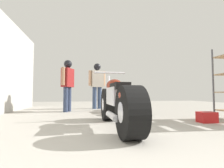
{
  "coord_description": "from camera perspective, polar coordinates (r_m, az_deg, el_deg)",
  "views": [
    {
      "loc": [
        -0.67,
        -0.77,
        0.58
      ],
      "look_at": [
        0.07,
        3.46,
        0.83
      ],
      "focal_mm": 26.72,
      "sensor_mm": 36.0,
      "label": 1
    }
  ],
  "objects": [
    {
      "name": "red_toolbox",
      "position": [
        3.91,
        29.7,
        -9.82
      ],
      "size": [
        0.34,
        0.24,
        0.21
      ],
      "primitive_type": "cube",
      "rotation": [
        0.0,
        0.0,
        -0.02
      ],
      "color": "#B21919",
      "rests_on": "ground_plane"
    },
    {
      "name": "mechanic_with_helmet",
      "position": [
        5.57,
        -14.94,
        1.14
      ],
      "size": [
        0.4,
        0.64,
        1.67
      ],
      "color": "#2D3851",
      "rests_on": "ground_plane"
    },
    {
      "name": "mechanic_in_blue",
      "position": [
        6.5,
        -5.11,
        0.88
      ],
      "size": [
        0.69,
        0.35,
        1.76
      ],
      "color": "#384766",
      "rests_on": "ground_plane"
    },
    {
      "name": "motorcycle_black_naked",
      "position": [
        5.14,
        4.21,
        -5.8
      ],
      "size": [
        0.53,
        1.8,
        0.84
      ],
      "color": "black",
      "rests_on": "ground_plane"
    },
    {
      "name": "motorcycle_maroon_cruiser",
      "position": [
        2.86,
        1.85,
        -6.3
      ],
      "size": [
        0.67,
        2.25,
        1.05
      ],
      "color": "black",
      "rests_on": "ground_plane"
    },
    {
      "name": "ground_plane",
      "position": [
        4.33,
        -0.99,
        -10.98
      ],
      "size": [
        16.64,
        16.64,
        0.0
      ],
      "primitive_type": "plane",
      "color": "#A8A399"
    }
  ]
}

